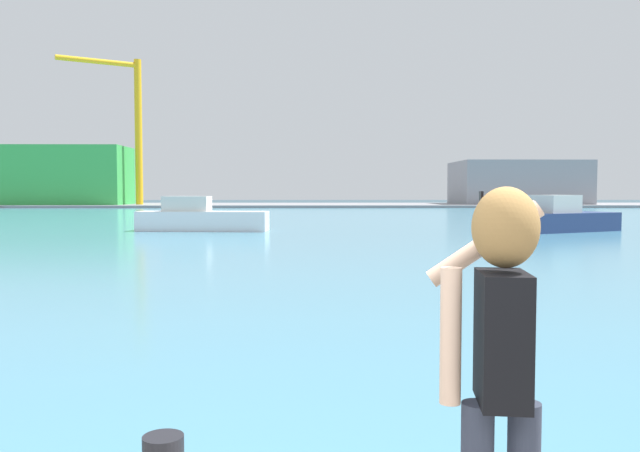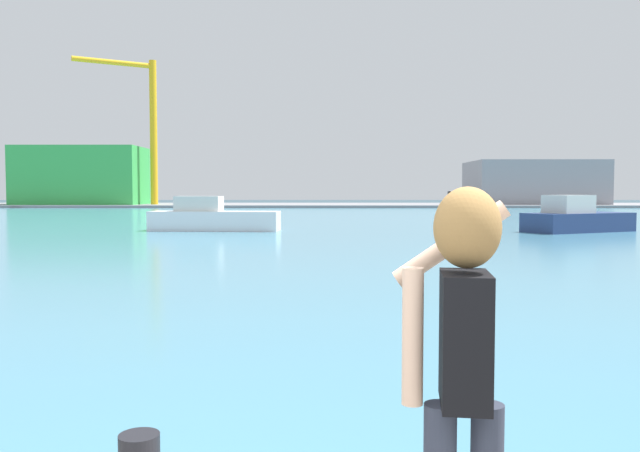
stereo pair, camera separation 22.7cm
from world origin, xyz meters
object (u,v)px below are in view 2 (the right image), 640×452
person_photographer (462,347)px  port_crane (145,119)px  warehouse_left (81,176)px  warehouse_right (533,183)px  boat_moored (212,218)px  boat_moored_2 (576,219)px

person_photographer → port_crane: port_crane is taller
warehouse_left → warehouse_right: size_ratio=0.95×
warehouse_left → boat_moored: bearing=-63.0°
port_crane → boat_moored: bearing=-71.0°
boat_moored_2 → port_crane: (-38.45, 54.59, 11.51)m
boat_moored_2 → warehouse_right: bearing=48.1°
boat_moored_2 → port_crane: port_crane is taller
person_photographer → warehouse_right: 96.49m
boat_moored → port_crane: bearing=113.4°
warehouse_right → warehouse_left: bearing=-177.0°
port_crane → warehouse_left: bearing=171.5°
person_photographer → warehouse_left: bearing=28.9°
boat_moored → port_crane: (-18.51, 53.81, 11.52)m
warehouse_left → person_photographer: bearing=-68.4°
boat_moored_2 → person_photographer: bearing=-138.2°
warehouse_right → person_photographer: bearing=-108.1°
boat_moored → port_crane: 58.05m
person_photographer → warehouse_right: (29.92, 91.71, 1.89)m
boat_moored → warehouse_left: (-28.10, 55.23, 3.68)m
warehouse_left → port_crane: port_crane is taller
boat_moored → warehouse_left: warehouse_left is taller
person_photographer → warehouse_left: (-34.92, 88.36, 2.84)m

